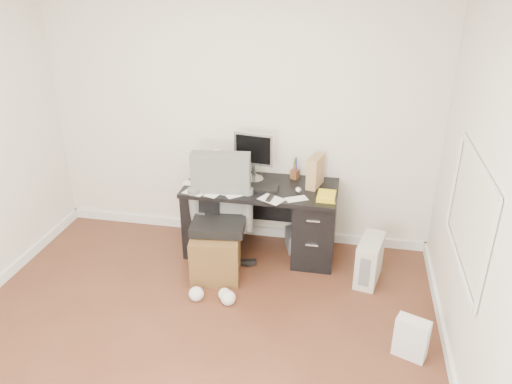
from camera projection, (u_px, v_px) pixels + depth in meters
The scene contains 18 objects.
ground at pixel (183, 360), 3.82m from camera, with size 4.00×4.00×0.00m, color #4A2417.
room_shell at pixel (172, 156), 3.13m from camera, with size 4.02×4.02×2.71m.
desk at pixel (261, 217), 5.06m from camera, with size 1.50×0.70×0.75m.
loose_papers at pixel (240, 186), 4.90m from camera, with size 1.10×0.60×0.00m, color silver, non-canonical shape.
lcd_monitor at pixel (254, 157), 4.93m from camera, with size 0.40×0.23×0.51m, color silver, non-canonical shape.
keyboard at pixel (253, 187), 4.85m from camera, with size 0.48×0.16×0.03m, color black.
computer_mouse at pixel (298, 190), 4.74m from camera, with size 0.07×0.07×0.07m, color silver.
travel_mug at pixel (215, 174), 4.93m from camera, with size 0.09×0.09×0.20m, color #163A97.
white_binder at pixel (218, 165), 5.07m from camera, with size 0.10×0.22×0.26m, color white.
magazine_file at pixel (315, 171), 4.85m from camera, with size 0.13×0.26×0.31m, color #977549.
pen_cup at pixel (295, 168), 5.03m from camera, with size 0.09×0.09×0.22m, color brown, non-canonical shape.
yellow_book at pixel (327, 196), 4.65m from camera, with size 0.18×0.23×0.04m, color yellow.
paper_remote at pixel (272, 198), 4.64m from camera, with size 0.23×0.18×0.02m, color silver, non-canonical shape.
office_chair at pixel (219, 217), 4.71m from camera, with size 0.64×0.64×1.14m, color #4D4F4D, non-canonical shape.
pc_tower at pixel (369, 260), 4.68m from camera, with size 0.19×0.43×0.43m, color #B5B0A3.
shopping_bag at pixel (411, 338), 3.79m from camera, with size 0.25×0.18×0.34m, color silver.
wicker_basket at pixel (216, 255), 4.74m from camera, with size 0.45×0.45×0.45m, color #4A2C16.
desk_printer at pixel (303, 239), 5.25m from camera, with size 0.34×0.28×0.20m, color slate.
Camera 1 is at (1.11, -2.74, 2.79)m, focal length 35.00 mm.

